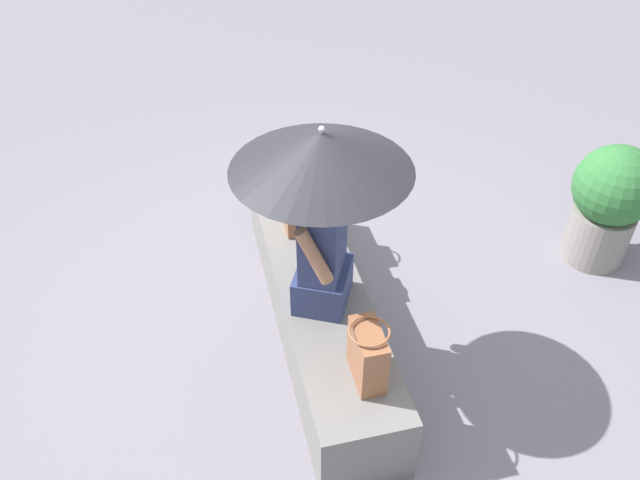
{
  "coord_description": "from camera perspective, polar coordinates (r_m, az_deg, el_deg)",
  "views": [
    {
      "loc": [
        2.6,
        -0.61,
        2.93
      ],
      "look_at": [
        0.09,
        -0.01,
        0.8
      ],
      "focal_mm": 35.06,
      "sensor_mm": 36.0,
      "label": 1
    }
  ],
  "objects": [
    {
      "name": "ground_plane",
      "position": [
        3.96,
        -0.23,
        -8.06
      ],
      "size": [
        14.0,
        14.0,
        0.0
      ],
      "primitive_type": "plane",
      "color": "slate"
    },
    {
      "name": "stone_bench",
      "position": [
        3.8,
        -0.23,
        -5.79
      ],
      "size": [
        2.19,
        0.48,
        0.45
      ],
      "primitive_type": "cube",
      "color": "slate",
      "rests_on": "ground"
    },
    {
      "name": "parasol",
      "position": [
        2.91,
        0.14,
        8.11
      ],
      "size": [
        0.89,
        0.89,
        1.1
      ],
      "color": "#B7B7BC",
      "rests_on": "stone_bench"
    },
    {
      "name": "planter_near",
      "position": [
        4.59,
        24.93,
        3.25
      ],
      "size": [
        0.54,
        0.54,
        0.88
      ],
      "color": "gray",
      "rests_on": "ground"
    },
    {
      "name": "person_seated",
      "position": [
        3.25,
        0.27,
        -0.51
      ],
      "size": [
        0.51,
        0.4,
        0.9
      ],
      "color": "navy",
      "rests_on": "stone_bench"
    },
    {
      "name": "handbag_black",
      "position": [
        3.93,
        -2.04,
        2.7
      ],
      "size": [
        0.23,
        0.17,
        0.26
      ],
      "color": "brown",
      "rests_on": "stone_bench"
    },
    {
      "name": "tote_bag_canvas",
      "position": [
        3.04,
        4.37,
        -10.38
      ],
      "size": [
        0.27,
        0.2,
        0.33
      ],
      "color": "brown",
      "rests_on": "stone_bench"
    },
    {
      "name": "shoulder_bag_spare",
      "position": [
        4.21,
        -2.21,
        5.67
      ],
      "size": [
        0.22,
        0.17,
        0.28
      ],
      "color": "#335184",
      "rests_on": "stone_bench"
    }
  ]
}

